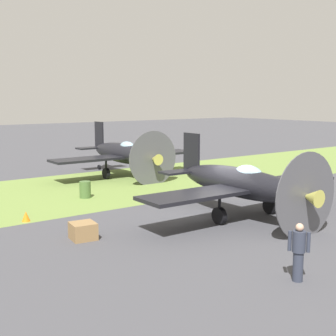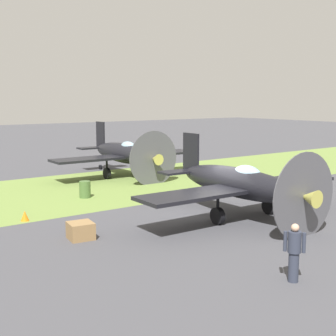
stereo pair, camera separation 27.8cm
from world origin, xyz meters
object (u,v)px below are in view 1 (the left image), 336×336
supply_crate (83,231)px  runway_marker_cone (26,216)px  airplane_wingman (124,153)px  airplane_lead (240,183)px  ground_crew_chief (299,251)px  fuel_drum (85,190)px

supply_crate → runway_marker_cone: supply_crate is taller
airplane_wingman → runway_marker_cone: 12.32m
airplane_lead → runway_marker_cone: 9.50m
ground_crew_chief → airplane_wingman: bearing=127.2°
airplane_lead → supply_crate: (7.14, -1.19, -1.24)m
airplane_wingman → fuel_drum: 7.28m
airplane_wingman → supply_crate: bearing=53.3°
airplane_wingman → ground_crew_chief: (5.56, 18.86, -0.66)m
fuel_drum → supply_crate: fuel_drum is taller
airplane_lead → fuel_drum: (3.73, -7.82, -1.11)m
airplane_wingman → ground_crew_chief: size_ratio=6.04×
airplane_wingman → runway_marker_cone: (9.58, 7.64, -1.35)m
supply_crate → runway_marker_cone: (0.83, -3.81, -0.10)m
airplane_lead → airplane_wingman: (-1.61, -12.64, 0.01)m
airplane_lead → airplane_wingman: 12.74m
airplane_lead → ground_crew_chief: (3.95, 6.23, -0.65)m
fuel_drum → airplane_wingman: bearing=-138.0°
supply_crate → airplane_lead: bearing=170.6°
fuel_drum → supply_crate: bearing=62.8°
airplane_lead → runway_marker_cone: bearing=-31.0°
airplane_wingman → ground_crew_chief: airplane_wingman is taller
airplane_lead → supply_crate: airplane_lead is taller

